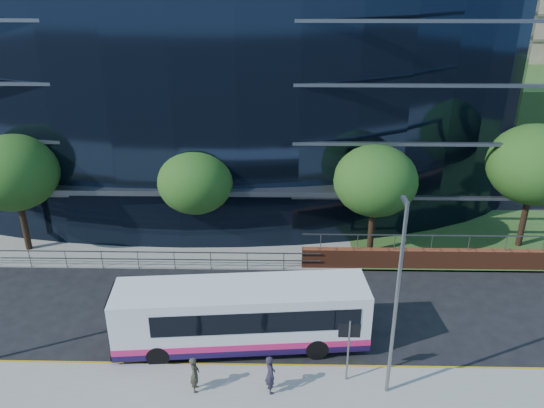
{
  "coord_description": "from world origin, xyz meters",
  "views": [
    {
      "loc": [
        1.87,
        -18.19,
        15.13
      ],
      "look_at": [
        1.34,
        8.0,
        3.53
      ],
      "focal_mm": 35.0,
      "sensor_mm": 36.0,
      "label": 1
    }
  ],
  "objects_px": {
    "street_sign": "(349,338)",
    "tree_dist_e": "(488,77)",
    "pedestrian": "(270,374)",
    "tree_far_d": "(535,165)",
    "city_bus": "(244,315)",
    "tree_far_b": "(196,182)",
    "streetlight_east": "(397,297)",
    "pedestrian_b": "(195,374)",
    "tree_far_a": "(13,173)",
    "tree_far_c": "(375,181)"
  },
  "relations": [
    {
      "from": "tree_far_c",
      "to": "streetlight_east",
      "type": "height_order",
      "value": "streetlight_east"
    },
    {
      "from": "tree_far_a",
      "to": "pedestrian_b",
      "type": "height_order",
      "value": "tree_far_a"
    },
    {
      "from": "streetlight_east",
      "to": "tree_far_c",
      "type": "bearing_deg",
      "value": 84.89
    },
    {
      "from": "pedestrian_b",
      "to": "pedestrian",
      "type": "bearing_deg",
      "value": -96.14
    },
    {
      "from": "tree_far_a",
      "to": "tree_dist_e",
      "type": "distance_m",
      "value": 48.27
    },
    {
      "from": "tree_far_d",
      "to": "pedestrian_b",
      "type": "distance_m",
      "value": 21.75
    },
    {
      "from": "tree_far_b",
      "to": "city_bus",
      "type": "distance_m",
      "value": 9.8
    },
    {
      "from": "tree_far_a",
      "to": "streetlight_east",
      "type": "bearing_deg",
      "value": -30.46
    },
    {
      "from": "tree_far_a",
      "to": "pedestrian",
      "type": "bearing_deg",
      "value": -38.0
    },
    {
      "from": "tree_far_a",
      "to": "pedestrian_b",
      "type": "distance_m",
      "value": 16.66
    },
    {
      "from": "tree_far_d",
      "to": "tree_dist_e",
      "type": "relative_size",
      "value": 1.14
    },
    {
      "from": "tree_far_b",
      "to": "pedestrian",
      "type": "height_order",
      "value": "tree_far_b"
    },
    {
      "from": "tree_far_b",
      "to": "tree_far_d",
      "type": "relative_size",
      "value": 0.81
    },
    {
      "from": "street_sign",
      "to": "tree_dist_e",
      "type": "relative_size",
      "value": 0.43
    },
    {
      "from": "tree_dist_e",
      "to": "pedestrian_b",
      "type": "relative_size",
      "value": 4.26
    },
    {
      "from": "tree_far_c",
      "to": "tree_far_d",
      "type": "distance_m",
      "value": 9.08
    },
    {
      "from": "street_sign",
      "to": "streetlight_east",
      "type": "height_order",
      "value": "streetlight_east"
    },
    {
      "from": "tree_far_a",
      "to": "tree_dist_e",
      "type": "height_order",
      "value": "tree_far_a"
    },
    {
      "from": "tree_far_d",
      "to": "streetlight_east",
      "type": "relative_size",
      "value": 0.93
    },
    {
      "from": "pedestrian",
      "to": "tree_far_d",
      "type": "bearing_deg",
      "value": -68.81
    },
    {
      "from": "tree_dist_e",
      "to": "tree_far_a",
      "type": "bearing_deg",
      "value": -140.04
    },
    {
      "from": "tree_far_b",
      "to": "pedestrian",
      "type": "bearing_deg",
      "value": -69.23
    },
    {
      "from": "tree_far_c",
      "to": "tree_far_a",
      "type": "bearing_deg",
      "value": 180.0
    },
    {
      "from": "street_sign",
      "to": "streetlight_east",
      "type": "xyz_separation_m",
      "value": [
        1.5,
        -0.59,
        2.29
      ]
    },
    {
      "from": "tree_far_a",
      "to": "pedestrian",
      "type": "relative_size",
      "value": 4.23
    },
    {
      "from": "street_sign",
      "to": "pedestrian_b",
      "type": "relative_size",
      "value": 1.83
    },
    {
      "from": "tree_far_c",
      "to": "streetlight_east",
      "type": "bearing_deg",
      "value": -95.11
    },
    {
      "from": "tree_far_b",
      "to": "streetlight_east",
      "type": "bearing_deg",
      "value": -52.37
    },
    {
      "from": "pedestrian_b",
      "to": "city_bus",
      "type": "bearing_deg",
      "value": -35.95
    },
    {
      "from": "tree_far_d",
      "to": "streetlight_east",
      "type": "distance_m",
      "value": 15.77
    },
    {
      "from": "tree_far_a",
      "to": "city_bus",
      "type": "relative_size",
      "value": 0.63
    },
    {
      "from": "city_bus",
      "to": "streetlight_east",
      "type": "bearing_deg",
      "value": -31.37
    },
    {
      "from": "tree_far_d",
      "to": "pedestrian",
      "type": "distance_m",
      "value": 19.5
    },
    {
      "from": "tree_far_b",
      "to": "tree_far_c",
      "type": "relative_size",
      "value": 0.93
    },
    {
      "from": "tree_far_a",
      "to": "tree_far_d",
      "type": "xyz_separation_m",
      "value": [
        29.0,
        1.0,
        0.33
      ]
    },
    {
      "from": "city_bus",
      "to": "pedestrian",
      "type": "xyz_separation_m",
      "value": [
        1.2,
        -2.97,
        -0.58
      ]
    },
    {
      "from": "tree_far_a",
      "to": "tree_far_c",
      "type": "distance_m",
      "value": 20.0
    },
    {
      "from": "street_sign",
      "to": "tree_far_d",
      "type": "height_order",
      "value": "tree_far_d"
    },
    {
      "from": "tree_far_b",
      "to": "tree_far_d",
      "type": "xyz_separation_m",
      "value": [
        19.0,
        0.5,
        0.98
      ]
    },
    {
      "from": "tree_far_d",
      "to": "streetlight_east",
      "type": "xyz_separation_m",
      "value": [
        -10.0,
        -12.17,
        -0.75
      ]
    },
    {
      "from": "pedestrian",
      "to": "pedestrian_b",
      "type": "xyz_separation_m",
      "value": [
        -2.9,
        0.01,
        -0.06
      ]
    },
    {
      "from": "tree_far_b",
      "to": "tree_far_c",
      "type": "distance_m",
      "value": 10.02
    },
    {
      "from": "tree_far_c",
      "to": "tree_dist_e",
      "type": "bearing_deg",
      "value": 61.26
    },
    {
      "from": "tree_far_a",
      "to": "tree_far_b",
      "type": "height_order",
      "value": "tree_far_a"
    },
    {
      "from": "street_sign",
      "to": "pedestrian_b",
      "type": "xyz_separation_m",
      "value": [
        -5.92,
        -0.72,
        -1.23
      ]
    },
    {
      "from": "street_sign",
      "to": "city_bus",
      "type": "distance_m",
      "value": 4.81
    },
    {
      "from": "tree_far_b",
      "to": "tree_far_c",
      "type": "xyz_separation_m",
      "value": [
        10.0,
        -0.5,
        0.33
      ]
    },
    {
      "from": "tree_far_a",
      "to": "streetlight_east",
      "type": "distance_m",
      "value": 22.05
    },
    {
      "from": "tree_far_d",
      "to": "tree_dist_e",
      "type": "height_order",
      "value": "tree_far_d"
    },
    {
      "from": "streetlight_east",
      "to": "pedestrian_b",
      "type": "relative_size",
      "value": 5.23
    }
  ]
}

